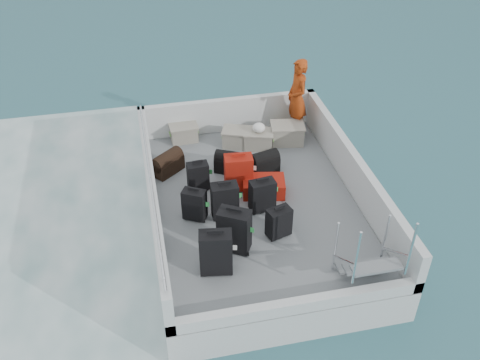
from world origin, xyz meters
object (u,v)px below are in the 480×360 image
at_px(suitcase_5, 239,173).
at_px(suitcase_2, 198,177).
at_px(suitcase_8, 264,186).
at_px(crate_0, 184,133).
at_px(crate_2, 259,140).
at_px(suitcase_1, 194,205).
at_px(crate_1, 237,138).
at_px(suitcase_4, 225,201).
at_px(crate_3, 287,134).
at_px(suitcase_7, 262,196).
at_px(passenger, 297,98).
at_px(suitcase_6, 279,223).
at_px(suitcase_3, 234,231).
at_px(suitcase_0, 216,253).

bearing_deg(suitcase_5, suitcase_2, 173.97).
relative_size(suitcase_8, crate_0, 1.39).
xyz_separation_m(suitcase_2, suitcase_8, (1.09, -0.36, -0.12)).
bearing_deg(crate_2, suitcase_1, -129.20).
bearing_deg(crate_1, suitcase_8, -85.46).
distance_m(suitcase_2, crate_1, 1.58).
distance_m(suitcase_4, crate_3, 2.57).
relative_size(suitcase_5, suitcase_8, 0.93).
bearing_deg(suitcase_1, crate_0, 115.20).
relative_size(suitcase_7, crate_1, 1.07).
distance_m(crate_1, passenger, 1.41).
bearing_deg(suitcase_6, crate_2, 66.26).
bearing_deg(suitcase_6, crate_0, 92.26).
bearing_deg(suitcase_1, passenger, 71.65).
relative_size(suitcase_4, crate_2, 1.19).
bearing_deg(suitcase_2, suitcase_6, -57.78).
distance_m(suitcase_4, crate_1, 2.18).
relative_size(suitcase_3, suitcase_4, 1.14).
relative_size(suitcase_0, suitcase_8, 1.01).
bearing_deg(crate_1, suitcase_6, -88.22).
height_order(crate_1, crate_2, crate_1).
relative_size(suitcase_2, suitcase_4, 0.83).
height_order(suitcase_4, suitcase_8, suitcase_4).
bearing_deg(crate_2, suitcase_8, -100.29).
bearing_deg(suitcase_8, suitcase_2, 82.97).
height_order(suitcase_6, passenger, passenger).
distance_m(suitcase_2, suitcase_3, 1.65).
bearing_deg(suitcase_2, suitcase_0, -94.55).
bearing_deg(crate_0, suitcase_3, -83.92).
relative_size(suitcase_1, suitcase_7, 0.96).
bearing_deg(crate_3, crate_0, 165.59).
bearing_deg(suitcase_7, suitcase_0, -136.34).
height_order(crate_2, passenger, passenger).
distance_m(suitcase_3, crate_3, 3.22).
xyz_separation_m(suitcase_0, crate_3, (1.99, 3.17, -0.17)).
height_order(suitcase_4, crate_0, suitcase_4).
relative_size(suitcase_2, crate_0, 1.03).
xyz_separation_m(suitcase_1, passenger, (2.39, 2.24, 0.52)).
bearing_deg(crate_1, suitcase_1, -119.35).
bearing_deg(crate_1, passenger, 9.96).
bearing_deg(suitcase_5, crate_2, 66.65).
bearing_deg(crate_1, suitcase_3, -102.88).
bearing_deg(suitcase_0, suitcase_2, 97.39).
bearing_deg(suitcase_3, crate_3, 88.98).
distance_m(suitcase_0, suitcase_7, 1.58).
height_order(suitcase_2, suitcase_5, suitcase_5).
xyz_separation_m(suitcase_3, suitcase_8, (0.78, 1.26, -0.22)).
height_order(suitcase_8, crate_0, crate_0).
distance_m(suitcase_6, crate_0, 3.31).
bearing_deg(suitcase_1, suitcase_0, -55.50).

